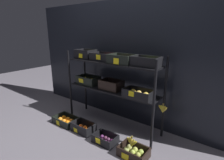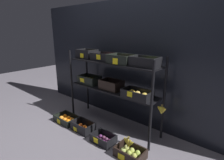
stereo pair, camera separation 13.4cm
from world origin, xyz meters
TOP-DOWN VIEW (x-y plane):
  - ground_plane at (0.00, 0.00)m, footprint 10.00×10.00m
  - storefront_wall at (0.00, 0.37)m, footprint 3.85×0.12m
  - display_rack at (0.00, -0.00)m, footprint 1.57×0.37m
  - crate_ground_orange at (-0.61, -0.39)m, footprint 0.38×0.26m
  - crate_ground_tangerine at (-0.22, -0.39)m, footprint 0.33×0.21m
  - crate_ground_plum at (0.20, -0.41)m, footprint 0.30×0.22m
  - crate_ground_pear at (0.62, -0.41)m, footprint 0.33×0.23m
  - banana_bunch_loose at (0.59, -0.42)m, footprint 0.15×0.04m

SIDE VIEW (x-z plane):
  - ground_plane at x=0.00m, z-range 0.00..0.00m
  - crate_ground_plum at x=0.20m, z-range -0.01..0.10m
  - crate_ground_orange at x=-0.61m, z-range -0.01..0.10m
  - crate_ground_tangerine at x=-0.22m, z-range -0.02..0.12m
  - crate_ground_pear at x=0.62m, z-range -0.01..0.11m
  - banana_bunch_loose at x=0.59m, z-range 0.11..0.25m
  - display_rack at x=0.00m, z-range 0.24..1.36m
  - storefront_wall at x=0.00m, z-range 0.00..1.84m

